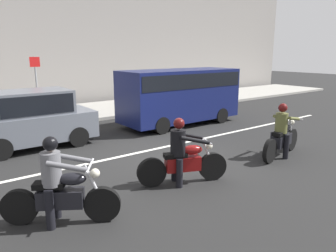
{
  "coord_description": "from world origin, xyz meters",
  "views": [
    {
      "loc": [
        -5.09,
        -6.93,
        2.95
      ],
      "look_at": [
        -0.17,
        -0.42,
        1.05
      ],
      "focal_mm": 34.08,
      "sensor_mm": 36.0,
      "label": 1
    }
  ],
  "objects_px": {
    "motorcycle_with_rider_olive": "(282,135)",
    "motorcycle_with_rider_gray": "(59,188)",
    "parked_van_navy": "(180,93)",
    "motorcycle_with_rider_black_leather": "(182,157)",
    "parked_hatchback_slate_gray": "(33,118)",
    "street_sign_post": "(36,80)"
  },
  "relations": [
    {
      "from": "motorcycle_with_rider_olive",
      "to": "parked_hatchback_slate_gray",
      "type": "relative_size",
      "value": 0.61
    },
    {
      "from": "motorcycle_with_rider_olive",
      "to": "street_sign_post",
      "type": "bearing_deg",
      "value": 111.06
    },
    {
      "from": "motorcycle_with_rider_black_leather",
      "to": "parked_hatchback_slate_gray",
      "type": "xyz_separation_m",
      "value": [
        -1.89,
        5.05,
        0.3
      ]
    },
    {
      "from": "parked_hatchback_slate_gray",
      "to": "parked_van_navy",
      "type": "relative_size",
      "value": 0.72
    },
    {
      "from": "motorcycle_with_rider_gray",
      "to": "motorcycle_with_rider_olive",
      "type": "xyz_separation_m",
      "value": [
        6.34,
        -0.15,
        -0.01
      ]
    },
    {
      "from": "motorcycle_with_rider_black_leather",
      "to": "street_sign_post",
      "type": "distance_m",
      "value": 10.04
    },
    {
      "from": "motorcycle_with_rider_black_leather",
      "to": "parked_hatchback_slate_gray",
      "type": "height_order",
      "value": "parked_hatchback_slate_gray"
    },
    {
      "from": "motorcycle_with_rider_black_leather",
      "to": "motorcycle_with_rider_olive",
      "type": "bearing_deg",
      "value": -3.4
    },
    {
      "from": "parked_hatchback_slate_gray",
      "to": "motorcycle_with_rider_gray",
      "type": "bearing_deg",
      "value": -100.29
    },
    {
      "from": "motorcycle_with_rider_black_leather",
      "to": "street_sign_post",
      "type": "relative_size",
      "value": 0.76
    },
    {
      "from": "motorcycle_with_rider_black_leather",
      "to": "motorcycle_with_rider_gray",
      "type": "bearing_deg",
      "value": -178.78
    },
    {
      "from": "parked_van_navy",
      "to": "motorcycle_with_rider_olive",
      "type": "bearing_deg",
      "value": -93.87
    },
    {
      "from": "motorcycle_with_rider_gray",
      "to": "parked_van_navy",
      "type": "height_order",
      "value": "parked_van_navy"
    },
    {
      "from": "parked_van_navy",
      "to": "motorcycle_with_rider_black_leather",
      "type": "bearing_deg",
      "value": -128.61
    },
    {
      "from": "street_sign_post",
      "to": "parked_hatchback_slate_gray",
      "type": "bearing_deg",
      "value": -106.91
    },
    {
      "from": "motorcycle_with_rider_olive",
      "to": "motorcycle_with_rider_gray",
      "type": "bearing_deg",
      "value": 178.65
    },
    {
      "from": "motorcycle_with_rider_olive",
      "to": "motorcycle_with_rider_black_leather",
      "type": "bearing_deg",
      "value": 176.6
    },
    {
      "from": "motorcycle_with_rider_black_leather",
      "to": "motorcycle_with_rider_olive",
      "type": "relative_size",
      "value": 0.91
    },
    {
      "from": "parked_van_navy",
      "to": "parked_hatchback_slate_gray",
      "type": "bearing_deg",
      "value": 177.94
    },
    {
      "from": "parked_hatchback_slate_gray",
      "to": "parked_van_navy",
      "type": "xyz_separation_m",
      "value": [
        5.76,
        -0.21,
        0.39
      ]
    },
    {
      "from": "street_sign_post",
      "to": "motorcycle_with_rider_gray",
      "type": "bearing_deg",
      "value": -103.59
    },
    {
      "from": "motorcycle_with_rider_olive",
      "to": "street_sign_post",
      "type": "distance_m",
      "value": 10.96
    }
  ]
}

